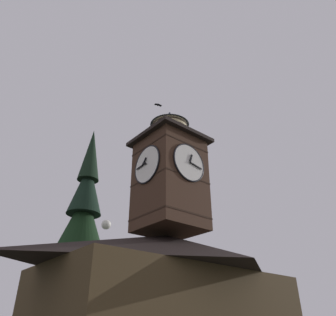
{
  "coord_description": "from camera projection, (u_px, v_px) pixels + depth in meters",
  "views": [
    {
      "loc": [
        11.4,
        13.84,
        2.32
      ],
      "look_at": [
        -1.4,
        -1.56,
        13.03
      ],
      "focal_mm": 34.94,
      "sensor_mm": 36.0,
      "label": 1
    }
  ],
  "objects": [
    {
      "name": "building_main",
      "position": [
        167.0,
        301.0,
        18.53
      ],
      "size": [
        14.64,
        8.89,
        7.65
      ],
      "color": "#473721",
      "rests_on": "ground_plane"
    },
    {
      "name": "clock_tower",
      "position": [
        170.0,
        173.0,
        21.45
      ],
      "size": [
        4.34,
        4.34,
        8.82
      ],
      "color": "#422B1E",
      "rests_on": "building_main"
    },
    {
      "name": "pine_tree_behind",
      "position": [
        78.0,
        258.0,
        23.6
      ],
      "size": [
        5.44,
        5.44,
        18.03
      ],
      "color": "#473323",
      "rests_on": "ground_plane"
    },
    {
      "name": "moon",
      "position": [
        106.0,
        225.0,
        52.71
      ],
      "size": [
        1.55,
        1.55,
        1.55
      ],
      "color": "silver"
    },
    {
      "name": "flying_bird_high",
      "position": [
        158.0,
        105.0,
        25.51
      ],
      "size": [
        0.6,
        0.33,
        0.15
      ],
      "color": "black"
    }
  ]
}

